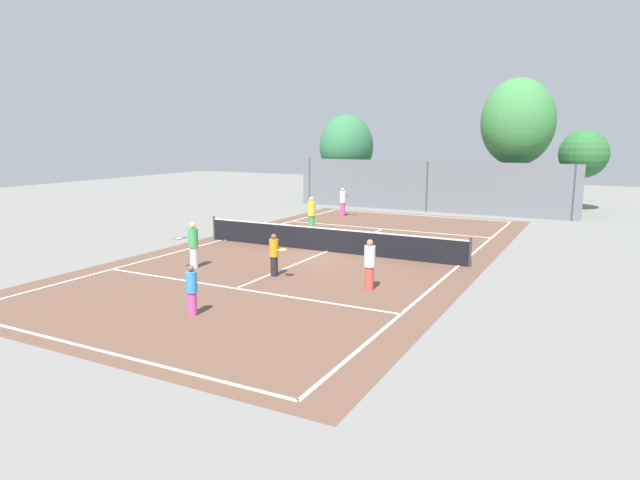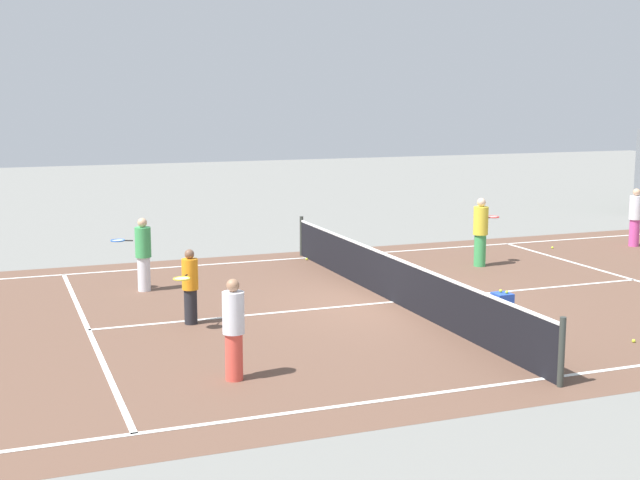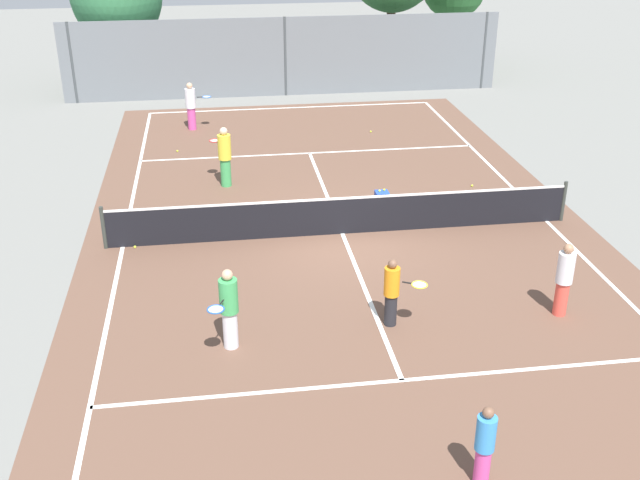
{
  "view_description": "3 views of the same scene",
  "coord_description": "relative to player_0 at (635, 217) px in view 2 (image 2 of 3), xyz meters",
  "views": [
    {
      "loc": [
        10.17,
        -20.06,
        4.77
      ],
      "look_at": [
        0.57,
        -1.73,
        0.83
      ],
      "focal_mm": 30.87,
      "sensor_mm": 36.0,
      "label": 1
    },
    {
      "loc": [
        16.58,
        -7.99,
        4.42
      ],
      "look_at": [
        -1.39,
        -1.17,
        1.21
      ],
      "focal_mm": 49.08,
      "sensor_mm": 36.0,
      "label": 2
    },
    {
      "loc": [
        -3.1,
        -17.47,
        8.22
      ],
      "look_at": [
        -0.88,
        -2.1,
        0.87
      ],
      "focal_mm": 42.88,
      "sensor_mm": 36.0,
      "label": 3
    }
  ],
  "objects": [
    {
      "name": "tennis_ball_5",
      "position": [
        8.2,
        -6.96,
        -0.85
      ],
      "size": [
        0.07,
        0.07,
        0.07
      ],
      "primitive_type": "sphere",
      "color": "#CCE533",
      "rests_on": "ground_plane"
    },
    {
      "name": "tennis_ball_2",
      "position": [
        5.33,
        -7.57,
        -0.85
      ],
      "size": [
        0.07,
        0.07,
        0.07
      ],
      "primitive_type": "sphere",
      "color": "#CCE533",
      "rests_on": "ground_plane"
    },
    {
      "name": "tennis_net",
      "position": [
        3.84,
        -9.67,
        -0.37
      ],
      "size": [
        11.9,
        0.1,
        1.1
      ],
      "color": "#333833",
      "rests_on": "ground_plane"
    },
    {
      "name": "player_3",
      "position": [
        1.02,
        -5.83,
        0.04
      ],
      "size": [
        0.68,
        0.94,
        1.79
      ],
      "color": "#3FA559",
      "rests_on": "ground_plane"
    },
    {
      "name": "court_surface",
      "position": [
        3.84,
        -9.67,
        -0.88
      ],
      "size": [
        13.0,
        25.0,
        0.01
      ],
      "color": "brown",
      "rests_on": "ground_plane"
    },
    {
      "name": "player_2",
      "position": [
        0.82,
        -14.51,
        -0.01
      ],
      "size": [
        0.64,
        0.92,
        1.68
      ],
      "color": "silver",
      "rests_on": "ground_plane"
    },
    {
      "name": "ball_crate",
      "position": [
        5.27,
        -7.86,
        -0.7
      ],
      "size": [
        0.36,
        0.36,
        0.43
      ],
      "color": "blue",
      "rests_on": "ground_plane"
    },
    {
      "name": "player_5",
      "position": [
        4.08,
        -14.15,
        -0.12
      ],
      "size": [
        0.87,
        0.65,
        1.48
      ],
      "color": "#232328",
      "rests_on": "ground_plane"
    },
    {
      "name": "player_1",
      "position": [
        7.65,
        -14.25,
        -0.05
      ],
      "size": [
        0.35,
        0.35,
        1.62
      ],
      "color": "#E54C3F",
      "rests_on": "ground_plane"
    },
    {
      "name": "tennis_ball_3",
      "position": [
        -0.49,
        -2.5,
        -0.85
      ],
      "size": [
        0.07,
        0.07,
        0.07
      ],
      "primitive_type": "sphere",
      "color": "#CCE533",
      "rests_on": "ground_plane"
    },
    {
      "name": "tennis_ball_0",
      "position": [
        -1.35,
        -9.77,
        -0.85
      ],
      "size": [
        0.07,
        0.07,
        0.07
      ],
      "primitive_type": "sphere",
      "color": "#CCE533",
      "rests_on": "ground_plane"
    },
    {
      "name": "player_0",
      "position": [
        0.0,
        0.0,
        0.0
      ],
      "size": [
        0.93,
        0.36,
        1.71
      ],
      "color": "#D14799",
      "rests_on": "ground_plane"
    },
    {
      "name": "tennis_ball_1",
      "position": [
        4.55,
        -7.51,
        -0.85
      ],
      "size": [
        0.07,
        0.07,
        0.07
      ],
      "primitive_type": "sphere",
      "color": "#CCE533",
      "rests_on": "ground_plane"
    },
    {
      "name": "ground_plane",
      "position": [
        3.84,
        -9.67,
        -0.88
      ],
      "size": [
        80.0,
        80.0,
        0.0
      ],
      "primitive_type": "plane",
      "color": "slate"
    }
  ]
}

